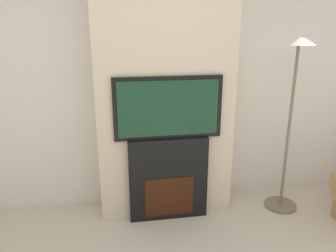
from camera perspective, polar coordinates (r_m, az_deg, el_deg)
The scene contains 5 objects.
wall_back at distance 3.34m, azimuth -1.25°, elevation 8.86°, with size 6.00×0.06×2.70m.
chimney_breast at distance 3.12m, azimuth -0.62°, elevation 8.25°, with size 1.29×0.40×2.70m.
fireplace at distance 3.21m, azimuth 0.00°, elevation -9.10°, with size 0.76×0.15×0.83m.
television at distance 2.97m, azimuth 0.01°, elevation 3.18°, with size 0.99×0.07×0.58m.
floor_lamp at distance 3.33m, azimuth 21.05°, elevation 6.28°, with size 0.33×0.33×1.76m.
Camera 1 is at (-0.49, -1.24, 1.84)m, focal length 35.00 mm.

